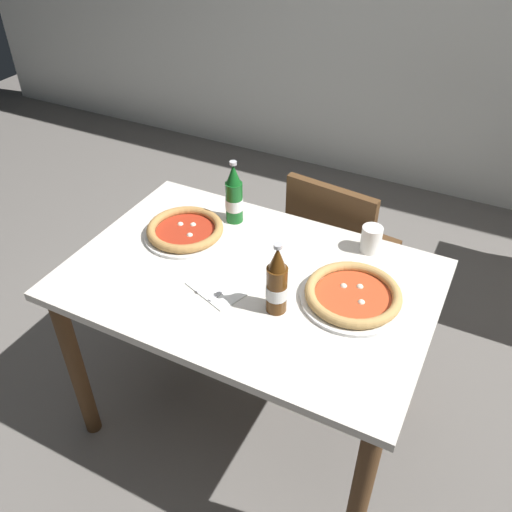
# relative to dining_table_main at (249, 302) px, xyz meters

# --- Properties ---
(ground_plane) EXTENTS (8.00, 8.00, 0.00)m
(ground_plane) POSITION_rel_dining_table_main_xyz_m (0.00, 0.00, -0.64)
(ground_plane) COLOR slate
(dining_table_main) EXTENTS (1.20, 0.80, 0.75)m
(dining_table_main) POSITION_rel_dining_table_main_xyz_m (0.00, 0.00, 0.00)
(dining_table_main) COLOR silver
(dining_table_main) RESTS_ON ground_plane
(chair_behind_table) EXTENTS (0.44, 0.44, 0.85)m
(chair_behind_table) POSITION_rel_dining_table_main_xyz_m (0.11, 0.61, -0.15)
(chair_behind_table) COLOR brown
(chair_behind_table) RESTS_ON ground_plane
(pizza_margherita_near) EXTENTS (0.33, 0.33, 0.04)m
(pizza_margherita_near) POSITION_rel_dining_table_main_xyz_m (0.34, 0.04, 0.13)
(pizza_margherita_near) COLOR white
(pizza_margherita_near) RESTS_ON dining_table_main
(pizza_marinara_far) EXTENTS (0.30, 0.30, 0.04)m
(pizza_marinara_far) POSITION_rel_dining_table_main_xyz_m (-0.31, 0.10, 0.14)
(pizza_marinara_far) COLOR white
(pizza_marinara_far) RESTS_ON dining_table_main
(beer_bottle_left) EXTENTS (0.07, 0.07, 0.25)m
(beer_bottle_left) POSITION_rel_dining_table_main_xyz_m (0.15, -0.10, 0.22)
(beer_bottle_left) COLOR #512D0F
(beer_bottle_left) RESTS_ON dining_table_main
(beer_bottle_center) EXTENTS (0.07, 0.07, 0.25)m
(beer_bottle_center) POSITION_rel_dining_table_main_xyz_m (-0.20, 0.27, 0.22)
(beer_bottle_center) COLOR #14591E
(beer_bottle_center) RESTS_ON dining_table_main
(napkin_with_cutlery) EXTENTS (0.23, 0.23, 0.01)m
(napkin_with_cutlery) POSITION_rel_dining_table_main_xyz_m (-0.05, -0.07, 0.12)
(napkin_with_cutlery) COLOR white
(napkin_with_cutlery) RESTS_ON dining_table_main
(paper_cup) EXTENTS (0.07, 0.07, 0.09)m
(paper_cup) POSITION_rel_dining_table_main_xyz_m (0.31, 0.32, 0.16)
(paper_cup) COLOR white
(paper_cup) RESTS_ON dining_table_main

